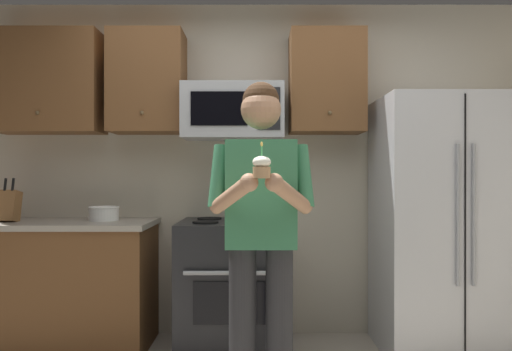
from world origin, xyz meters
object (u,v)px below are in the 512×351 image
Objects in this scene: knife_block at (6,206)px; cupcake at (261,167)px; refrigerator at (442,224)px; oven_range at (232,285)px; bowl_large_white at (103,213)px; person at (260,222)px; microwave at (233,112)px.

cupcake is at bearing -32.47° from knife_block.
cupcake is (-1.30, -1.14, 0.39)m from refrigerator.
knife_block is (-1.61, -0.03, 0.57)m from oven_range.
person is (1.14, -0.90, 0.02)m from bowl_large_white.
microwave is 3.34× the size of bowl_large_white.
person reaches higher than cupcake.
bowl_large_white is 1.71m from cupcake.
microwave is at bearing 173.97° from refrigerator.
person is 10.13× the size of cupcake.
microwave reaches higher than person.
oven_range is 1.71m from knife_block.
person is at bearing -77.02° from oven_range.
oven_range is at bearing 99.44° from cupcake.
knife_block is at bearing 179.82° from refrigerator.
microwave reaches higher than oven_range.
cupcake reaches higher than knife_block.
bowl_large_white reaches higher than oven_range.
bowl_large_white is at bearing -176.06° from microwave.
knife_block is 0.68m from bowl_large_white.
knife_block is 1.44× the size of bowl_large_white.
cupcake is at bearing -80.56° from oven_range.
cupcake is (1.81, -1.15, 0.26)m from knife_block.
refrigerator is 10.35× the size of cupcake.
knife_block is 2.16m from cupcake.
cupcake is (-0.00, -0.33, 0.30)m from person.
person is at bearing -78.58° from microwave.
microwave is 1.23m from person.
knife_block reaches higher than oven_range.
microwave is 1.38m from cupcake.
person reaches higher than knife_block.
bowl_large_white is (-0.94, -0.07, -0.75)m from microwave.
microwave is 0.41× the size of refrigerator.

